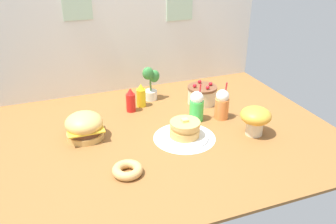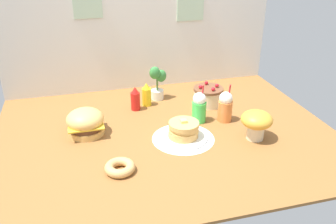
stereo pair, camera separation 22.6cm
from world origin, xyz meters
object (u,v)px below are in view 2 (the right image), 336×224
object	(u,v)px
burger	(85,122)
ketchup_bottle	(135,99)
pancake_stack	(183,131)
layer_cake	(208,96)
mustard_bottle	(147,95)
potted_plant	(157,81)
mushroom_stool	(256,122)
donut_pink_glaze	(120,167)
cream_soda_cup	(199,107)
orange_float_cup	(225,107)

from	to	relation	value
burger	ketchup_bottle	xyz separation A→B (m)	(0.42, 0.30, 0.00)
burger	pancake_stack	xyz separation A→B (m)	(0.67, -0.26, -0.03)
layer_cake	mustard_bottle	xyz separation A→B (m)	(-0.51, 0.12, 0.02)
burger	mustard_bottle	size ratio (longest dim) A/B	1.33
pancake_stack	potted_plant	xyz separation A→B (m)	(-0.02, 0.73, 0.11)
ketchup_bottle	mushroom_stool	size ratio (longest dim) A/B	0.91
layer_cake	mushroom_stool	distance (m)	0.65
donut_pink_glaze	potted_plant	world-z (taller)	potted_plant
mushroom_stool	pancake_stack	bearing A→B (deg)	165.47
donut_pink_glaze	ketchup_bottle	bearing A→B (deg)	73.25
ketchup_bottle	cream_soda_cup	distance (m)	0.55
donut_pink_glaze	potted_plant	distance (m)	1.13
mustard_bottle	orange_float_cup	distance (m)	0.69
pancake_stack	mustard_bottle	bearing A→B (deg)	102.32
burger	pancake_stack	world-z (taller)	burger
cream_soda_cup	donut_pink_glaze	bearing A→B (deg)	-143.98
donut_pink_glaze	orange_float_cup	bearing A→B (deg)	27.44
ketchup_bottle	potted_plant	world-z (taller)	potted_plant
orange_float_cup	donut_pink_glaze	size ratio (longest dim) A/B	1.61
mustard_bottle	donut_pink_glaze	distance (m)	0.97
burger	layer_cake	distance (m)	1.07
orange_float_cup	potted_plant	bearing A→B (deg)	127.31
layer_cake	potted_plant	bearing A→B (deg)	149.82
layer_cake	orange_float_cup	distance (m)	0.32
burger	cream_soda_cup	xyz separation A→B (m)	(0.86, -0.03, 0.03)
burger	layer_cake	size ratio (longest dim) A/B	1.06
mustard_bottle	potted_plant	distance (m)	0.18
burger	layer_cake	world-z (taller)	burger
cream_soda_cup	potted_plant	size ratio (longest dim) A/B	0.98
pancake_stack	mushroom_stool	bearing A→B (deg)	-14.53
ketchup_bottle	donut_pink_glaze	distance (m)	0.88
ketchup_bottle	mustard_bottle	world-z (taller)	same
burger	pancake_stack	bearing A→B (deg)	-21.05
cream_soda_cup	potted_plant	xyz separation A→B (m)	(-0.21, 0.51, 0.05)
cream_soda_cup	donut_pink_glaze	distance (m)	0.86
ketchup_bottle	cream_soda_cup	xyz separation A→B (m)	(0.44, -0.34, 0.03)
pancake_stack	cream_soda_cup	distance (m)	0.31
orange_float_cup	burger	bearing A→B (deg)	176.23
cream_soda_cup	mushroom_stool	size ratio (longest dim) A/B	1.36
burger	orange_float_cup	world-z (taller)	orange_float_cup
donut_pink_glaze	potted_plant	size ratio (longest dim) A/B	0.61
layer_cake	orange_float_cup	bearing A→B (deg)	-86.28
cream_soda_cup	potted_plant	world-z (taller)	potted_plant
pancake_stack	layer_cake	bearing A→B (deg)	53.10
ketchup_bottle	donut_pink_glaze	bearing A→B (deg)	-106.75
pancake_stack	cream_soda_cup	bearing A→B (deg)	49.15
ketchup_bottle	potted_plant	size ratio (longest dim) A/B	0.66
mustard_bottle	cream_soda_cup	world-z (taller)	cream_soda_cup
pancake_stack	mustard_bottle	size ratio (longest dim) A/B	1.70
cream_soda_cup	donut_pink_glaze	world-z (taller)	cream_soda_cup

